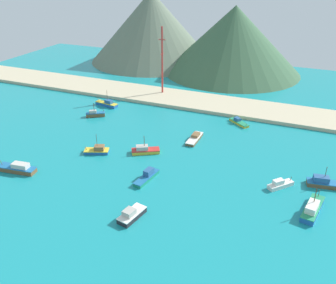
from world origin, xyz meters
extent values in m
cube|color=teal|center=(0.00, 30.00, -0.25)|extent=(260.00, 280.00, 0.50)
cube|color=brown|center=(37.74, 57.07, 0.53)|extent=(8.81, 4.15, 1.07)
cube|color=#1E669E|center=(37.74, 57.07, 1.17)|extent=(8.98, 4.23, 0.20)
cube|color=#28568C|center=(36.70, 56.90, 1.99)|extent=(4.00, 2.69, 1.44)
cylinder|color=#4C3823|center=(37.43, 57.01, 4.15)|extent=(0.14, 0.14, 2.87)
cube|color=#1E5BA8|center=(-24.48, 50.00, 0.41)|extent=(7.53, 5.31, 0.82)
cube|color=gold|center=(-24.48, 50.00, 0.92)|extent=(7.68, 5.42, 0.20)
cube|color=brown|center=(-23.67, 50.32, 1.67)|extent=(3.40, 3.09, 1.30)
cylinder|color=#4C3823|center=(-27.37, 48.86, 1.40)|extent=(0.51, 0.30, 1.12)
cylinder|color=#4C3823|center=(-24.19, 50.12, 4.17)|extent=(0.11, 0.11, 3.69)
cube|color=brown|center=(-39.69, 73.08, 0.64)|extent=(6.55, 5.07, 1.29)
cube|color=#1E669E|center=(-39.69, 73.08, 1.39)|extent=(6.68, 5.17, 0.20)
cube|color=#B2ADA3|center=(-40.39, 72.64, 1.95)|extent=(2.87, 2.51, 0.93)
cylinder|color=#4C3823|center=(-37.19, 74.65, 2.19)|extent=(0.68, 0.49, 1.74)
cylinder|color=#4C3823|center=(-39.96, 72.91, 3.82)|extent=(0.17, 0.17, 2.81)
cube|color=brown|center=(-0.61, 68.75, 0.38)|extent=(2.76, 9.32, 0.76)
cube|color=white|center=(-0.61, 68.75, 0.86)|extent=(2.82, 9.51, 0.20)
cube|color=brown|center=(-0.60, 69.91, 1.38)|extent=(2.03, 3.13, 0.84)
cube|color=silver|center=(27.58, 52.43, 0.43)|extent=(6.11, 6.51, 0.87)
cube|color=white|center=(27.58, 52.43, 0.97)|extent=(6.23, 6.64, 0.20)
cube|color=silver|center=(27.00, 51.78, 1.69)|extent=(2.93, 3.03, 1.23)
cylinder|color=#4C3823|center=(29.67, 54.76, 1.48)|extent=(0.44, 0.47, 1.18)
cube|color=gold|center=(9.47, 86.49, 0.35)|extent=(7.75, 6.72, 0.70)
cube|color=#238C5B|center=(9.47, 86.49, 0.80)|extent=(7.90, 6.85, 0.20)
cube|color=#28568C|center=(8.67, 87.12, 1.42)|extent=(2.68, 2.58, 1.04)
cylinder|color=#4C3823|center=(12.37, 84.22, 1.20)|extent=(0.43, 0.37, 0.97)
cube|color=#198466|center=(-4.73, 42.58, 0.42)|extent=(3.50, 9.07, 0.85)
cube|color=#1E669E|center=(-4.73, 42.58, 0.95)|extent=(3.56, 9.25, 0.20)
cube|color=#28568C|center=(-4.57, 43.67, 1.78)|extent=(2.09, 3.07, 1.47)
cube|color=#1E5BA8|center=(35.51, 44.99, 0.63)|extent=(4.81, 10.82, 1.27)
cube|color=#238C5B|center=(35.51, 44.99, 1.37)|extent=(4.91, 11.04, 0.20)
cube|color=silver|center=(35.26, 43.70, 2.22)|extent=(3.00, 4.93, 1.50)
cylinder|color=#4C3823|center=(36.39, 49.61, 2.16)|extent=(0.25, 0.73, 1.71)
cylinder|color=#4C3823|center=(35.44, 44.61, 4.76)|extent=(0.19, 0.19, 3.59)
cube|color=#1E5BA8|center=(-41.44, 83.62, 0.57)|extent=(9.30, 3.66, 1.15)
cube|color=gold|center=(-41.44, 83.62, 1.25)|extent=(9.48, 3.73, 0.20)
cube|color=#28568C|center=(-40.32, 83.46, 1.96)|extent=(3.13, 2.20, 1.23)
cylinder|color=#4C3823|center=(-45.47, 84.19, 1.95)|extent=(0.67, 0.21, 1.55)
cylinder|color=#4C3823|center=(-40.90, 83.54, 4.52)|extent=(0.12, 0.12, 3.88)
cube|color=#232328|center=(-1.04, 27.54, 0.57)|extent=(4.19, 7.43, 1.15)
cube|color=white|center=(-1.04, 27.54, 1.25)|extent=(4.27, 7.58, 0.20)
cube|color=#B2ADA3|center=(-1.21, 26.68, 1.97)|extent=(2.62, 2.91, 1.25)
cube|color=brown|center=(-38.46, 32.93, 0.61)|extent=(10.66, 4.15, 1.21)
cube|color=#1E669E|center=(-38.46, 32.93, 1.31)|extent=(10.87, 4.24, 0.20)
cube|color=beige|center=(-37.17, 33.10, 2.03)|extent=(4.72, 2.69, 1.23)
cylinder|color=#4C3823|center=(-43.09, 32.33, 2.06)|extent=(0.70, 0.21, 1.64)
cube|color=gold|center=(-11.22, 55.51, 0.47)|extent=(8.36, 6.44, 0.93)
cube|color=red|center=(-11.22, 55.51, 1.03)|extent=(8.53, 6.57, 0.20)
cube|color=#B2ADA3|center=(-12.09, 55.02, 1.74)|extent=(4.05, 3.57, 1.21)
cylinder|color=#4C3823|center=(-11.49, 55.36, 3.90)|extent=(0.17, 0.17, 3.12)
cube|color=#C6B793|center=(0.00, 100.21, 0.60)|extent=(247.00, 18.49, 1.20)
cone|color=#60705B|center=(-54.46, 153.78, 18.04)|extent=(66.63, 66.63, 36.09)
cone|color=#3D6042|center=(-8.37, 147.94, 15.77)|extent=(66.55, 66.55, 31.53)
cylinder|color=#B7332D|center=(-26.53, 103.30, 13.83)|extent=(0.73, 0.73, 27.65)
cylinder|color=#B7332D|center=(-26.53, 103.30, 22.68)|extent=(2.77, 0.37, 0.37)
cylinder|color=#B7332D|center=(-26.53, 103.30, 17.14)|extent=(0.37, 2.21, 0.37)
camera|label=1|loc=(30.69, -28.03, 51.21)|focal=38.74mm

